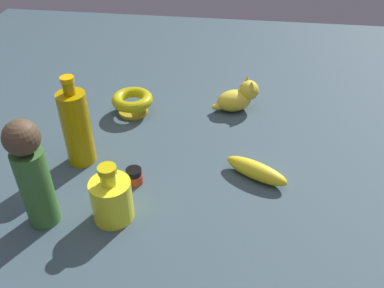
{
  "coord_description": "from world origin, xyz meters",
  "views": [
    {
      "loc": [
        -0.11,
        0.78,
        0.63
      ],
      "look_at": [
        0.0,
        0.0,
        0.05
      ],
      "focal_mm": 38.52,
      "sensor_mm": 36.0,
      "label": 1
    }
  ],
  "objects_px": {
    "nail_polish_jar": "(134,176)",
    "bottle_short": "(112,198)",
    "bottle_tall": "(77,127)",
    "person_figure_adult": "(32,173)",
    "cat_figurine": "(239,97)",
    "bowl": "(132,101)",
    "banana": "(256,171)"
  },
  "relations": [
    {
      "from": "banana",
      "to": "person_figure_adult",
      "type": "bearing_deg",
      "value": 51.83
    },
    {
      "from": "banana",
      "to": "bottle_tall",
      "type": "relative_size",
      "value": 0.69
    },
    {
      "from": "banana",
      "to": "bottle_tall",
      "type": "distance_m",
      "value": 0.43
    },
    {
      "from": "nail_polish_jar",
      "to": "person_figure_adult",
      "type": "distance_m",
      "value": 0.23
    },
    {
      "from": "nail_polish_jar",
      "to": "bowl",
      "type": "distance_m",
      "value": 0.3
    },
    {
      "from": "banana",
      "to": "bowl",
      "type": "bearing_deg",
      "value": -6.34
    },
    {
      "from": "bowl",
      "to": "banana",
      "type": "distance_m",
      "value": 0.42
    },
    {
      "from": "person_figure_adult",
      "to": "nail_polish_jar",
      "type": "bearing_deg",
      "value": -138.37
    },
    {
      "from": "nail_polish_jar",
      "to": "bottle_tall",
      "type": "relative_size",
      "value": 0.17
    },
    {
      "from": "nail_polish_jar",
      "to": "bottle_short",
      "type": "relative_size",
      "value": 0.3
    },
    {
      "from": "bottle_short",
      "to": "cat_figurine",
      "type": "bearing_deg",
      "value": -116.99
    },
    {
      "from": "nail_polish_jar",
      "to": "banana",
      "type": "xyz_separation_m",
      "value": [
        -0.27,
        -0.05,
        0.0
      ]
    },
    {
      "from": "cat_figurine",
      "to": "person_figure_adult",
      "type": "relative_size",
      "value": 0.55
    },
    {
      "from": "banana",
      "to": "bottle_tall",
      "type": "xyz_separation_m",
      "value": [
        0.42,
        -0.01,
        0.08
      ]
    },
    {
      "from": "banana",
      "to": "nail_polish_jar",
      "type": "bearing_deg",
      "value": 38.92
    },
    {
      "from": "nail_polish_jar",
      "to": "bottle_short",
      "type": "bearing_deg",
      "value": 81.64
    },
    {
      "from": "bottle_tall",
      "to": "person_figure_adult",
      "type": "relative_size",
      "value": 0.93
    },
    {
      "from": "nail_polish_jar",
      "to": "bottle_tall",
      "type": "height_order",
      "value": "bottle_tall"
    },
    {
      "from": "nail_polish_jar",
      "to": "bottle_short",
      "type": "distance_m",
      "value": 0.11
    },
    {
      "from": "bowl",
      "to": "cat_figurine",
      "type": "distance_m",
      "value": 0.3
    },
    {
      "from": "bottle_short",
      "to": "bottle_tall",
      "type": "height_order",
      "value": "bottle_tall"
    },
    {
      "from": "nail_polish_jar",
      "to": "bottle_tall",
      "type": "xyz_separation_m",
      "value": [
        0.15,
        -0.06,
        0.08
      ]
    },
    {
      "from": "nail_polish_jar",
      "to": "person_figure_adult",
      "type": "relative_size",
      "value": 0.16
    },
    {
      "from": "nail_polish_jar",
      "to": "cat_figurine",
      "type": "height_order",
      "value": "cat_figurine"
    },
    {
      "from": "banana",
      "to": "cat_figurine",
      "type": "relative_size",
      "value": 1.16
    },
    {
      "from": "person_figure_adult",
      "to": "bottle_short",
      "type": "bearing_deg",
      "value": -168.66
    },
    {
      "from": "banana",
      "to": "bottle_tall",
      "type": "bearing_deg",
      "value": 26.59
    },
    {
      "from": "bottle_short",
      "to": "person_figure_adult",
      "type": "bearing_deg",
      "value": 11.34
    },
    {
      "from": "bottle_tall",
      "to": "person_figure_adult",
      "type": "bearing_deg",
      "value": 87.71
    },
    {
      "from": "bottle_short",
      "to": "banana",
      "type": "xyz_separation_m",
      "value": [
        -0.29,
        -0.16,
        -0.03
      ]
    },
    {
      "from": "cat_figurine",
      "to": "person_figure_adult",
      "type": "bearing_deg",
      "value": 52.69
    },
    {
      "from": "bottle_short",
      "to": "person_figure_adult",
      "type": "xyz_separation_m",
      "value": [
        0.14,
        0.03,
        0.07
      ]
    }
  ]
}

